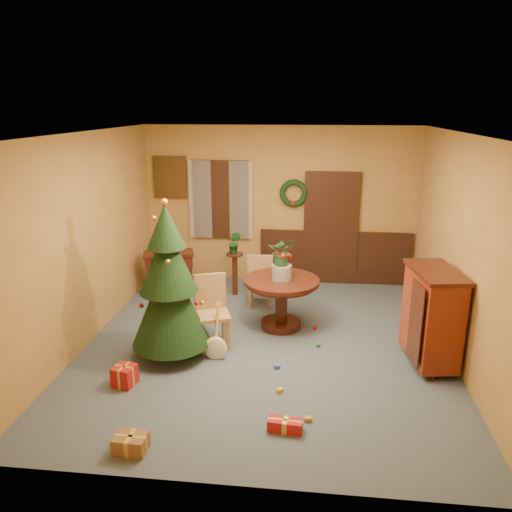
# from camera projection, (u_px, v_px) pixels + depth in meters

# --- Properties ---
(room_envelope) EXTENTS (5.50, 5.50, 5.50)m
(room_envelope) POSITION_uv_depth(u_px,v_px,m) (291.00, 224.00, 9.26)
(room_envelope) COLOR #3D4D59
(room_envelope) RESTS_ON ground
(dining_table) EXTENTS (1.12, 1.12, 0.77)m
(dining_table) POSITION_uv_depth(u_px,v_px,m) (281.00, 294.00, 7.43)
(dining_table) COLOR black
(dining_table) RESTS_ON floor
(urn) EXTENTS (0.30, 0.30, 0.22)m
(urn) POSITION_uv_depth(u_px,v_px,m) (282.00, 272.00, 7.33)
(urn) COLOR slate
(urn) RESTS_ON dining_table
(centerpiece_plant) EXTENTS (0.38, 0.33, 0.43)m
(centerpiece_plant) POSITION_uv_depth(u_px,v_px,m) (282.00, 251.00, 7.24)
(centerpiece_plant) COLOR #1E4C23
(centerpiece_plant) RESTS_ON urn
(chair_near) EXTENTS (0.56, 0.56, 1.01)m
(chair_near) POSITION_uv_depth(u_px,v_px,m) (212.00, 308.00, 6.91)
(chair_near) COLOR olive
(chair_near) RESTS_ON floor
(chair_far) EXTENTS (0.42, 0.42, 0.94)m
(chair_far) POSITION_uv_depth(u_px,v_px,m) (261.00, 279.00, 8.19)
(chair_far) COLOR olive
(chair_far) RESTS_ON floor
(guitar) EXTENTS (0.37, 0.51, 0.70)m
(guitar) POSITION_uv_depth(u_px,v_px,m) (216.00, 334.00, 6.54)
(guitar) COLOR #EEEAC6
(guitar) RESTS_ON floor
(plant_stand) EXTENTS (0.29, 0.29, 0.76)m
(plant_stand) POSITION_uv_depth(u_px,v_px,m) (235.00, 269.00, 8.76)
(plant_stand) COLOR black
(plant_stand) RESTS_ON floor
(stand_plant) EXTENTS (0.25, 0.22, 0.40)m
(stand_plant) POSITION_uv_depth(u_px,v_px,m) (235.00, 243.00, 8.62)
(stand_plant) COLOR #19471E
(stand_plant) RESTS_ON plant_stand
(christmas_tree) EXTENTS (1.04, 1.04, 2.14)m
(christmas_tree) POSITION_uv_depth(u_px,v_px,m) (169.00, 284.00, 6.45)
(christmas_tree) COLOR #382111
(christmas_tree) RESTS_ON floor
(writing_desk) EXTENTS (0.95, 0.66, 0.77)m
(writing_desk) POSITION_uv_depth(u_px,v_px,m) (169.00, 262.00, 8.78)
(writing_desk) COLOR black
(writing_desk) RESTS_ON floor
(sideboard) EXTENTS (0.67, 1.07, 1.28)m
(sideboard) POSITION_uv_depth(u_px,v_px,m) (432.00, 315.00, 6.33)
(sideboard) COLOR #531B09
(sideboard) RESTS_ON floor
(gift_a) EXTENTS (0.33, 0.25, 0.17)m
(gift_a) POSITION_uv_depth(u_px,v_px,m) (131.00, 443.00, 4.85)
(gift_a) COLOR brown
(gift_a) RESTS_ON floor
(gift_b) EXTENTS (0.29, 0.29, 0.25)m
(gift_b) POSITION_uv_depth(u_px,v_px,m) (125.00, 376.00, 5.99)
(gift_b) COLOR #A71617
(gift_b) RESTS_ON floor
(gift_c) EXTENTS (0.35, 0.32, 0.16)m
(gift_c) POSITION_uv_depth(u_px,v_px,m) (188.00, 330.00, 7.32)
(gift_c) COLOR brown
(gift_c) RESTS_ON floor
(gift_d) EXTENTS (0.37, 0.18, 0.13)m
(gift_d) POSITION_uv_depth(u_px,v_px,m) (285.00, 425.00, 5.16)
(gift_d) COLOR #A71617
(gift_d) RESTS_ON floor
(toy_a) EXTENTS (0.09, 0.08, 0.05)m
(toy_a) POSITION_uv_depth(u_px,v_px,m) (277.00, 367.00, 6.38)
(toy_a) COLOR #295EB4
(toy_a) RESTS_ON floor
(toy_b) EXTENTS (0.06, 0.06, 0.06)m
(toy_b) POSITION_uv_depth(u_px,v_px,m) (318.00, 345.00, 6.96)
(toy_b) COLOR green
(toy_b) RESTS_ON floor
(toy_c) EXTENTS (0.09, 0.09, 0.05)m
(toy_c) POSITION_uv_depth(u_px,v_px,m) (280.00, 390.00, 5.86)
(toy_c) COLOR gold
(toy_c) RESTS_ON floor
(toy_d) EXTENTS (0.06, 0.06, 0.06)m
(toy_d) POSITION_uv_depth(u_px,v_px,m) (315.00, 327.00, 7.51)
(toy_d) COLOR red
(toy_d) RESTS_ON floor
(toy_e) EXTENTS (0.09, 0.06, 0.05)m
(toy_e) POSITION_uv_depth(u_px,v_px,m) (308.00, 419.00, 5.32)
(toy_e) COLOR gold
(toy_e) RESTS_ON floor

